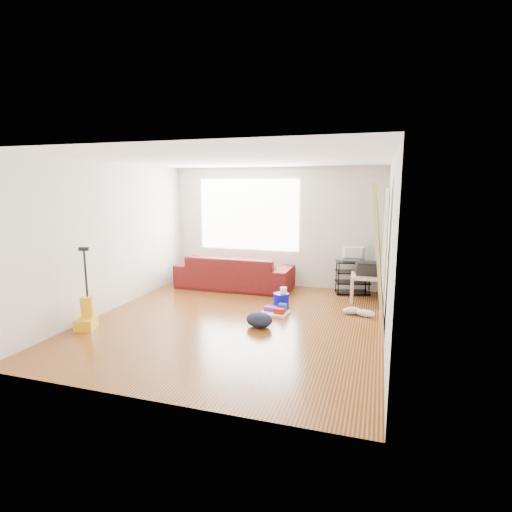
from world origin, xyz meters
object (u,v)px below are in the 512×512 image
(backpack, at_px, (259,327))
(tv_stand, at_px, (353,277))
(side_table, at_px, (368,279))
(bucket, at_px, (281,309))
(cleaning_tray, at_px, (276,311))
(vacuum, at_px, (86,314))
(sofa, at_px, (235,288))

(backpack, bearing_deg, tv_stand, 78.75)
(tv_stand, xyz_separation_m, backpack, (-1.21, -2.38, -0.34))
(side_table, bearing_deg, tv_stand, 125.66)
(bucket, height_order, cleaning_tray, cleaning_tray)
(backpack, xyz_separation_m, vacuum, (-2.44, -0.84, 0.23))
(backpack, bearing_deg, sofa, 134.83)
(cleaning_tray, relative_size, vacuum, 0.39)
(cleaning_tray, bearing_deg, vacuum, -148.80)
(sofa, bearing_deg, vacuum, 66.70)
(sofa, height_order, tv_stand, tv_stand)
(side_table, xyz_separation_m, bucket, (-1.41, -0.96, -0.42))
(bucket, bearing_deg, sofa, 138.89)
(tv_stand, xyz_separation_m, bucket, (-1.11, -1.38, -0.34))
(bucket, distance_m, cleaning_tray, 0.31)
(tv_stand, relative_size, vacuum, 0.59)
(sofa, distance_m, cleaning_tray, 1.89)
(bucket, distance_m, backpack, 1.00)
(backpack, bearing_deg, side_table, 68.10)
(tv_stand, distance_m, vacuum, 4.86)
(bucket, xyz_separation_m, backpack, (-0.10, -1.00, 0.00))
(tv_stand, xyz_separation_m, cleaning_tray, (-1.12, -1.68, -0.29))
(cleaning_tray, height_order, vacuum, vacuum)
(sofa, xyz_separation_m, backpack, (1.18, -2.11, 0.00))
(sofa, xyz_separation_m, tv_stand, (2.38, 0.27, 0.34))
(bucket, relative_size, vacuum, 0.22)
(side_table, distance_m, backpack, 2.51)
(sofa, xyz_separation_m, side_table, (2.68, -0.15, 0.42))
(bucket, relative_size, backpack, 0.65)
(bucket, height_order, backpack, bucket)
(bucket, height_order, vacuum, vacuum)
(tv_stand, bearing_deg, vacuum, -152.85)
(sofa, distance_m, vacuum, 3.21)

